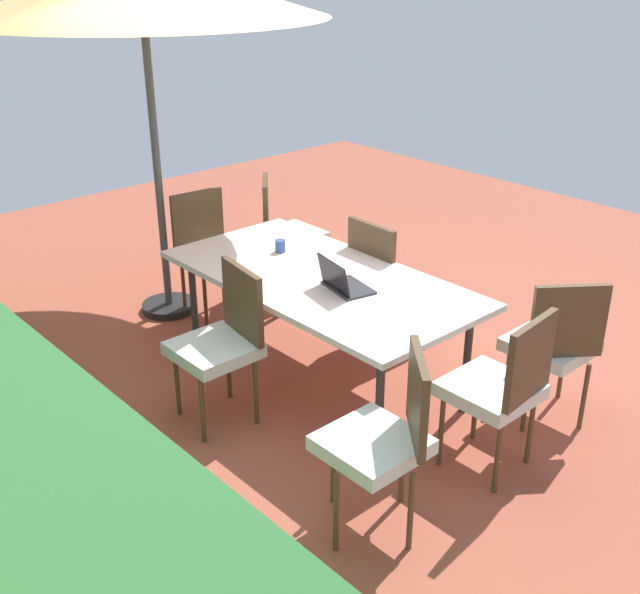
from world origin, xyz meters
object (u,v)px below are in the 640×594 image
(chair_east, at_px, (208,249))
(chair_northwest, at_px, (385,434))
(chair_southwest, at_px, (555,341))
(chair_south, at_px, (385,276))
(chair_west, at_px, (501,384))
(cup, at_px, (280,246))
(dining_table, at_px, (320,282))
(laptop, at_px, (343,283))
(chair_southeast, at_px, (284,229))
(chair_north, at_px, (222,338))

(chair_east, distance_m, chair_northwest, 2.77)
(chair_southwest, xyz_separation_m, chair_south, (1.37, 0.04, 0.00))
(chair_west, height_order, cup, chair_west)
(chair_east, bearing_deg, chair_northwest, -100.93)
(chair_northwest, bearing_deg, cup, -163.80)
(chair_south, bearing_deg, chair_northwest, 135.05)
(dining_table, distance_m, chair_northwest, 1.53)
(laptop, bearing_deg, chair_southeast, -15.49)
(chair_northwest, relative_size, cup, 11.35)
(chair_east, xyz_separation_m, chair_south, (-1.30, -0.63, 0.00))
(chair_east, height_order, chair_northwest, same)
(chair_southeast, bearing_deg, chair_northwest, -171.32)
(chair_south, relative_size, laptop, 2.69)
(dining_table, distance_m, chair_southwest, 1.51)
(chair_southeast, relative_size, chair_south, 1.00)
(dining_table, bearing_deg, cup, -9.34)
(dining_table, height_order, chair_west, chair_west)
(chair_southwest, bearing_deg, chair_east, -38.59)
(chair_east, xyz_separation_m, chair_north, (-1.30, 0.79, 0.00))
(chair_west, bearing_deg, dining_table, -93.64)
(dining_table, relative_size, chair_southeast, 2.20)
(chair_west, relative_size, chair_north, 1.00)
(chair_north, bearing_deg, chair_south, 98.37)
(chair_north, xyz_separation_m, cup, (0.47, -0.84, 0.25))
(chair_southeast, height_order, chair_southwest, same)
(dining_table, bearing_deg, chair_east, -1.47)
(chair_west, relative_size, laptop, 2.69)
(chair_southeast, distance_m, chair_northwest, 3.03)
(chair_east, xyz_separation_m, laptop, (-1.61, 0.08, 0.25))
(chair_east, distance_m, cup, 0.87)
(dining_table, relative_size, chair_southwest, 2.20)
(chair_southeast, distance_m, chair_south, 1.26)
(chair_southwest, relative_size, cup, 11.35)
(chair_west, relative_size, cup, 11.35)
(chair_southwest, distance_m, chair_north, 2.00)
(dining_table, height_order, cup, cup)
(dining_table, distance_m, chair_north, 0.77)
(chair_southeast, bearing_deg, chair_southwest, -142.49)
(chair_southeast, relative_size, chair_west, 1.00)
(chair_southwest, distance_m, chair_west, 0.66)
(chair_west, xyz_separation_m, laptop, (1.15, 0.09, 0.25))
(chair_northwest, xyz_separation_m, cup, (1.82, -0.84, 0.25))
(dining_table, height_order, chair_north, chair_north)
(chair_southeast, relative_size, chair_southwest, 1.00)
(chair_northwest, bearing_deg, laptop, -173.18)
(dining_table, xyz_separation_m, chair_southeast, (1.30, -0.77, -0.16))
(chair_east, bearing_deg, dining_table, -85.77)
(laptop, bearing_deg, chair_east, 9.17)
(chair_southwest, relative_size, chair_south, 1.00)
(cup, bearing_deg, laptop, 170.51)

